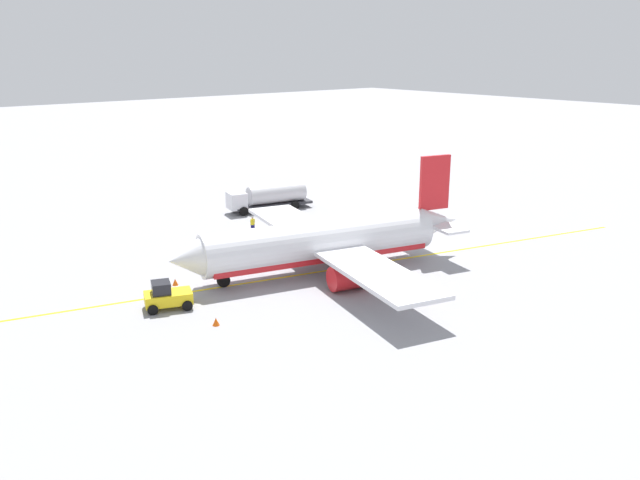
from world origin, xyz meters
name	(u,v)px	position (x,y,z in m)	size (l,w,h in m)	color
ground_plane	(320,272)	(0.00, 0.00, 0.00)	(400.00, 400.00, 0.00)	#939399
airplane	(325,243)	(-0.46, 0.12, 2.70)	(28.32, 31.05, 9.77)	white
fuel_tanker	(269,197)	(-9.97, -21.99, 1.73)	(11.01, 4.73, 3.15)	#2D2D33
pushback_tug	(167,296)	(14.62, -1.02, 1.01)	(4.08, 3.36, 2.20)	yellow
refueling_worker	(253,225)	(-2.74, -14.89, 0.82)	(0.63, 0.61, 1.71)	navy
safety_cone_nose	(216,322)	(13.43, 4.27, 0.29)	(0.53, 0.53, 0.59)	#F2590F
safety_cone_wingtip	(175,282)	(11.75, -5.24, 0.29)	(0.51, 0.51, 0.57)	#F2590F
taxi_line_marking	(320,272)	(0.00, 0.00, 0.01)	(71.30, 0.30, 0.01)	yellow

